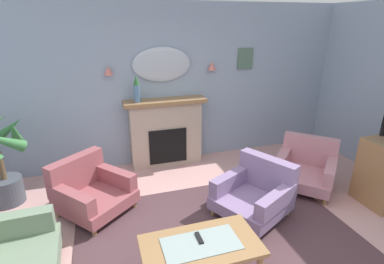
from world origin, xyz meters
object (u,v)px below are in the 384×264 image
at_px(fireplace, 166,133).
at_px(coffee_table, 201,249).
at_px(wall_mirror, 162,64).
at_px(mantel_vase_centre, 137,89).
at_px(wall_sconce_right, 212,66).
at_px(framed_picture, 245,59).
at_px(armchair_in_corner, 90,190).
at_px(armchair_by_coffee_table, 306,167).
at_px(wall_sconce_left, 108,70).
at_px(tv_remote, 199,238).
at_px(potted_plant_tall_palm, 0,160).
at_px(armchair_beside_couch, 256,192).

xyz_separation_m(fireplace, coffee_table, (-0.27, -2.60, -0.19)).
bearing_deg(wall_mirror, mantel_vase_centre, -159.30).
distance_m(wall_sconce_right, framed_picture, 0.66).
bearing_deg(armchair_in_corner, armchair_by_coffee_table, -5.41).
height_order(fireplace, wall_sconce_right, wall_sconce_right).
xyz_separation_m(mantel_vase_centre, wall_sconce_left, (-0.40, 0.12, 0.28)).
relative_size(fireplace, armchair_in_corner, 1.19).
xyz_separation_m(wall_mirror, framed_picture, (1.50, 0.01, 0.04)).
bearing_deg(wall_sconce_right, tv_remote, -112.96).
bearing_deg(fireplace, framed_picture, 5.77).
height_order(fireplace, tv_remote, fireplace).
relative_size(framed_picture, potted_plant_tall_palm, 0.28).
xyz_separation_m(wall_sconce_right, tv_remote, (-1.11, -2.62, -1.21)).
distance_m(framed_picture, potted_plant_tall_palm, 4.07).
distance_m(wall_mirror, wall_sconce_right, 0.85).
xyz_separation_m(fireplace, potted_plant_tall_palm, (-2.36, -0.53, 0.08)).
height_order(armchair_beside_couch, potted_plant_tall_palm, potted_plant_tall_palm).
bearing_deg(potted_plant_tall_palm, framed_picture, 9.97).
distance_m(wall_mirror, armchair_in_corner, 2.24).
distance_m(coffee_table, potted_plant_tall_palm, 2.96).
bearing_deg(tv_remote, armchair_in_corner, 124.21).
bearing_deg(mantel_vase_centre, wall_sconce_right, 5.27).
relative_size(wall_sconce_right, potted_plant_tall_palm, 0.11).
distance_m(fireplace, wall_sconce_right, 1.38).
bearing_deg(armchair_in_corner, wall_sconce_left, 70.25).
relative_size(wall_sconce_right, framed_picture, 0.39).
distance_m(wall_sconce_right, armchair_by_coffee_table, 2.22).
distance_m(wall_sconce_left, wall_sconce_right, 1.70).
bearing_deg(potted_plant_tall_palm, wall_mirror, 15.81).
bearing_deg(fireplace, potted_plant_tall_palm, -167.42).
distance_m(mantel_vase_centre, coffee_table, 2.76).
bearing_deg(fireplace, coffee_table, -95.85).
bearing_deg(coffee_table, wall_mirror, 84.45).
bearing_deg(armchair_in_corner, armchair_beside_couch, -19.01).
height_order(wall_sconce_left, potted_plant_tall_palm, wall_sconce_left).
relative_size(wall_sconce_left, armchair_by_coffee_table, 0.12).
relative_size(tv_remote, potted_plant_tall_palm, 0.12).
distance_m(tv_remote, armchair_by_coffee_table, 2.42).
distance_m(armchair_in_corner, armchair_by_coffee_table, 3.13).
xyz_separation_m(wall_sconce_right, armchair_in_corner, (-2.11, -1.15, -1.35)).
bearing_deg(potted_plant_tall_palm, armchair_in_corner, -25.78).
height_order(wall_sconce_right, potted_plant_tall_palm, wall_sconce_right).
relative_size(wall_mirror, framed_picture, 2.67).
distance_m(wall_sconce_left, coffee_table, 3.03).
bearing_deg(fireplace, wall_mirror, 90.00).
distance_m(fireplace, armchair_beside_couch, 1.94).
relative_size(armchair_in_corner, armchair_by_coffee_table, 1.00).
xyz_separation_m(wall_mirror, coffee_table, (-0.27, -2.74, -1.33)).
xyz_separation_m(coffee_table, armchair_in_corner, (-1.00, 1.54, -0.08)).
relative_size(framed_picture, armchair_in_corner, 0.32).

